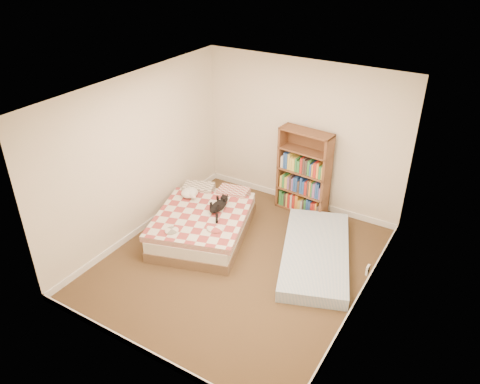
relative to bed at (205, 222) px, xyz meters
The scene contains 6 objects.
room 1.33m from the bed, 22.44° to the right, with size 3.51×4.01×2.51m.
bed is the anchor object (origin of this frame).
bookshelf 1.79m from the bed, 55.52° to the left, with size 0.90×0.37×1.45m.
floor_mattress 1.77m from the bed, ahead, with size 0.92×2.05×0.18m, color #779EC7.
black_cat 0.37m from the bed, 39.00° to the left, with size 0.25×0.67×0.15m.
white_dog 0.56m from the bed, 154.22° to the left, with size 0.33×0.36×0.14m.
Camera 1 is at (2.80, -4.60, 4.21)m, focal length 35.00 mm.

